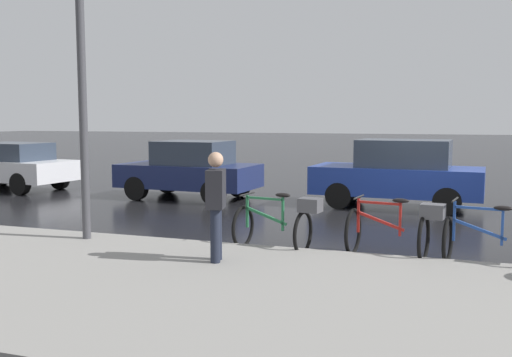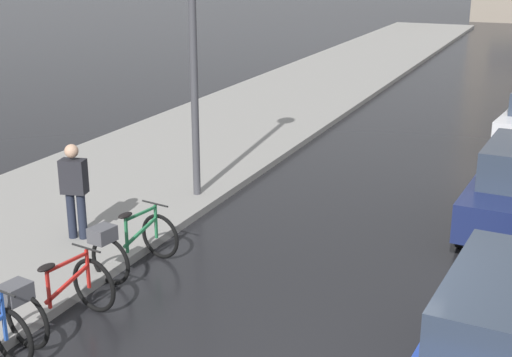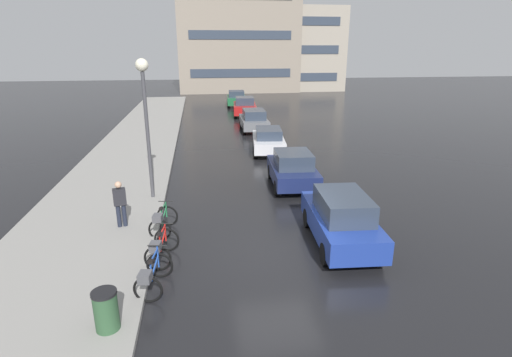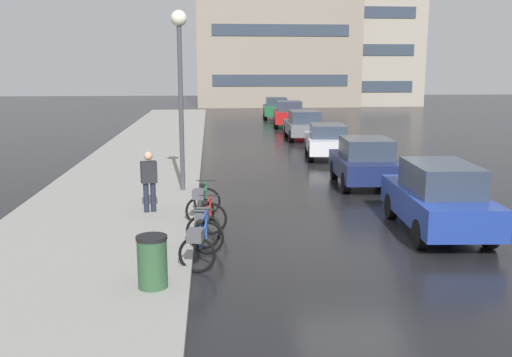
# 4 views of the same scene
# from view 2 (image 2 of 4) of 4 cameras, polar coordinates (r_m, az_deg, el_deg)

# --- Properties ---
(sidewalk_kerb) EXTENTS (4.80, 60.00, 0.14)m
(sidewalk_kerb) POSITION_cam_2_polar(r_m,az_deg,el_deg) (18.68, -2.88, 3.77)
(sidewalk_kerb) COLOR gray
(sidewalk_kerb) RESTS_ON ground
(bicycle_second) EXTENTS (0.93, 1.49, 0.97)m
(bicycle_second) POSITION_cam_2_polar(r_m,az_deg,el_deg) (9.30, -15.97, -9.17)
(bicycle_second) COLOR black
(bicycle_second) RESTS_ON ground
(bicycle_third) EXTENTS (0.89, 1.48, 0.99)m
(bicycle_third) POSITION_cam_2_polar(r_m,az_deg,el_deg) (10.68, -10.14, -5.12)
(bicycle_third) COLOR black
(bicycle_third) RESTS_ON ground
(pedestrian) EXTENTS (0.45, 0.33, 1.72)m
(pedestrian) POSITION_cam_2_polar(r_m,az_deg,el_deg) (11.71, -14.31, -0.86)
(pedestrian) COLOR #1E2333
(pedestrian) RESTS_ON ground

